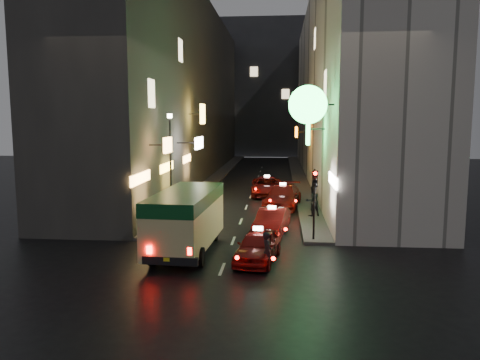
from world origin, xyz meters
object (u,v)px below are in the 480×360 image
(pedestrian_crossing, at_px, (267,249))
(lamp_post, at_px, (171,159))
(traffic_light, at_px, (315,189))
(taxi_near, at_px, (258,243))
(minibus, at_px, (186,214))

(pedestrian_crossing, distance_m, lamp_post, 11.24)
(traffic_light, bearing_deg, taxi_near, -128.74)
(taxi_near, bearing_deg, lamp_post, 125.79)
(minibus, bearing_deg, taxi_near, -18.21)
(taxi_near, relative_size, lamp_post, 0.83)
(pedestrian_crossing, relative_size, traffic_light, 0.52)
(minibus, height_order, traffic_light, traffic_light)
(traffic_light, bearing_deg, lamp_post, 151.09)
(taxi_near, height_order, traffic_light, traffic_light)
(taxi_near, xyz_separation_m, traffic_light, (2.60, 3.24, 1.90))
(taxi_near, height_order, lamp_post, lamp_post)
(lamp_post, bearing_deg, pedestrian_crossing, -56.36)
(minibus, distance_m, traffic_light, 6.37)
(minibus, bearing_deg, lamp_post, 108.82)
(pedestrian_crossing, height_order, traffic_light, traffic_light)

